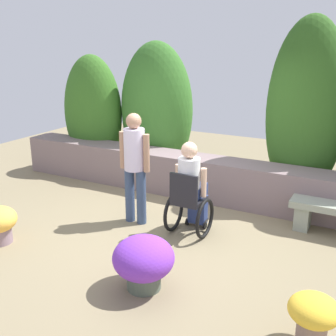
% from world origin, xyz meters
% --- Properties ---
extents(ground_plane, '(12.56, 12.56, 0.00)m').
position_xyz_m(ground_plane, '(0.00, 0.00, 0.00)').
color(ground_plane, '#817456').
extents(stone_retaining_wall, '(7.56, 0.58, 0.71)m').
position_xyz_m(stone_retaining_wall, '(0.00, 1.43, 0.35)').
color(stone_retaining_wall, slate).
rests_on(stone_retaining_wall, ground).
extents(hedge_backdrop, '(6.83, 1.24, 3.00)m').
position_xyz_m(hedge_backdrop, '(0.16, 2.10, 1.37)').
color(hedge_backdrop, '#386C23').
rests_on(hedge_backdrop, ground).
extents(person_in_wheelchair, '(0.53, 0.66, 1.33)m').
position_xyz_m(person_in_wheelchair, '(0.35, 0.06, 0.62)').
color(person_in_wheelchair, black).
rests_on(person_in_wheelchair, ground).
extents(person_standing_companion, '(0.49, 0.30, 1.64)m').
position_xyz_m(person_standing_companion, '(-0.52, 0.02, 0.94)').
color(person_standing_companion, '#384B6C').
rests_on(person_standing_companion, ground).
extents(flower_pot_terracotta_by_wall, '(0.67, 0.67, 0.60)m').
position_xyz_m(flower_pot_terracotta_by_wall, '(0.48, -1.40, 0.33)').
color(flower_pot_terracotta_by_wall, '#4C584B').
rests_on(flower_pot_terracotta_by_wall, ground).
extents(flower_pot_red_accent, '(0.45, 0.45, 0.50)m').
position_xyz_m(flower_pot_red_accent, '(2.26, -1.47, 0.31)').
color(flower_pot_red_accent, '#896D61').
rests_on(flower_pot_red_accent, ground).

